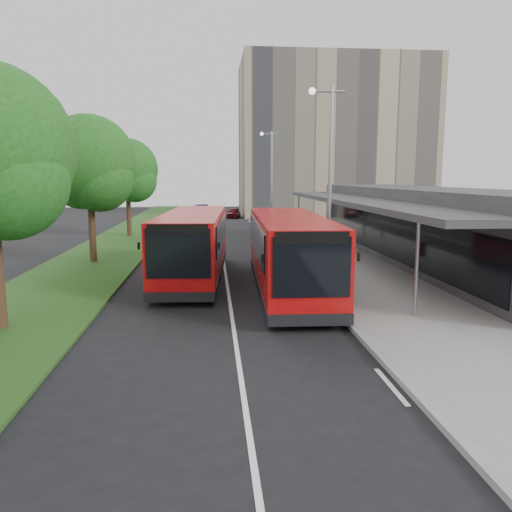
{
  "coord_description": "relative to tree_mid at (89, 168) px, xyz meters",
  "views": [
    {
      "loc": [
        -0.62,
        -18.18,
        4.61
      ],
      "look_at": [
        1.1,
        1.24,
        1.5
      ],
      "focal_mm": 35.0,
      "sensor_mm": 36.0,
      "label": 1
    }
  ],
  "objects": [
    {
      "name": "kerb_dashes",
      "position": [
        10.31,
        9.95,
        -5.05
      ],
      "size": [
        0.12,
        56.0,
        0.01
      ],
      "color": "silver",
      "rests_on": "ground"
    },
    {
      "name": "ground",
      "position": [
        7.01,
        -9.05,
        -5.06
      ],
      "size": [
        120.0,
        120.0,
        0.0
      ],
      "primitive_type": "plane",
      "color": "black",
      "rests_on": "ground"
    },
    {
      "name": "car_far",
      "position": [
        5.31,
        35.17,
        -4.46
      ],
      "size": [
        2.49,
        3.86,
        1.2
      ],
      "primitive_type": "imported",
      "rotation": [
        0.0,
        0.0,
        0.37
      ],
      "color": "navy",
      "rests_on": "ground"
    },
    {
      "name": "grass_verge",
      "position": [
        0.01,
        10.95,
        -5.01
      ],
      "size": [
        5.0,
        80.0,
        0.1
      ],
      "primitive_type": "cube",
      "color": "#1C4817",
      "rests_on": "ground"
    },
    {
      "name": "pavement",
      "position": [
        13.01,
        10.95,
        -4.98
      ],
      "size": [
        5.0,
        80.0,
        0.15
      ],
      "primitive_type": "cube",
      "color": "slate",
      "rests_on": "ground"
    },
    {
      "name": "tree_mid",
      "position": [
        0.0,
        0.0,
        0.0
      ],
      "size": [
        4.87,
        4.87,
        7.83
      ],
      "color": "#361F15",
      "rests_on": "ground"
    },
    {
      "name": "lamp_post_far",
      "position": [
        11.13,
        12.95,
        -0.34
      ],
      "size": [
        1.44,
        0.28,
        8.0
      ],
      "color": "gray",
      "rests_on": "pavement"
    },
    {
      "name": "lamp_post_near",
      "position": [
        11.13,
        -7.05,
        -0.34
      ],
      "size": [
        1.44,
        0.28,
        8.0
      ],
      "color": "gray",
      "rests_on": "pavement"
    },
    {
      "name": "tree_far",
      "position": [
        0.0,
        12.0,
        -0.21
      ],
      "size": [
        4.67,
        4.67,
        7.51
      ],
      "color": "#361F15",
      "rests_on": "ground"
    },
    {
      "name": "office_block",
      "position": [
        21.01,
        32.95,
        3.94
      ],
      "size": [
        22.0,
        12.0,
        18.0
      ],
      "primitive_type": "cube",
      "color": "tan",
      "rests_on": "ground"
    },
    {
      "name": "litter_bin",
      "position": [
        12.57,
        -0.02,
        -4.5
      ],
      "size": [
        0.52,
        0.52,
        0.81
      ],
      "primitive_type": "cylinder",
      "rotation": [
        0.0,
        0.0,
        0.17
      ],
      "color": "#351F15",
      "rests_on": "pavement"
    },
    {
      "name": "bollard",
      "position": [
        12.0,
        8.36,
        -4.48
      ],
      "size": [
        0.17,
        0.17,
        0.86
      ],
      "primitive_type": "cylinder",
      "rotation": [
        0.0,
        0.0,
        -0.27
      ],
      "color": "yellow",
      "rests_on": "pavement"
    },
    {
      "name": "lane_centre_line",
      "position": [
        7.01,
        5.95,
        -5.05
      ],
      "size": [
        0.12,
        70.0,
        0.01
      ],
      "primitive_type": "cube",
      "color": "silver",
      "rests_on": "ground"
    },
    {
      "name": "car_near",
      "position": [
        8.83,
        29.2,
        -4.48
      ],
      "size": [
        1.85,
        3.56,
        1.16
      ],
      "primitive_type": "imported",
      "rotation": [
        0.0,
        0.0,
        -0.15
      ],
      "color": "#540C10",
      "rests_on": "ground"
    },
    {
      "name": "bus_main",
      "position": [
        9.45,
        -7.77,
        -3.48
      ],
      "size": [
        3.12,
        10.93,
        3.07
      ],
      "rotation": [
        0.0,
        0.0,
        -0.03
      ],
      "color": "#B21009",
      "rests_on": "ground"
    },
    {
      "name": "station_building",
      "position": [
        17.87,
        -1.05,
        -3.02
      ],
      "size": [
        7.7,
        26.0,
        4.0
      ],
      "color": "#2B2B2D",
      "rests_on": "ground"
    },
    {
      "name": "bus_second",
      "position": [
        5.55,
        -4.65,
        -3.51
      ],
      "size": [
        3.39,
        10.78,
        3.01
      ],
      "rotation": [
        0.0,
        0.0,
        -0.07
      ],
      "color": "#B21009",
      "rests_on": "ground"
    }
  ]
}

